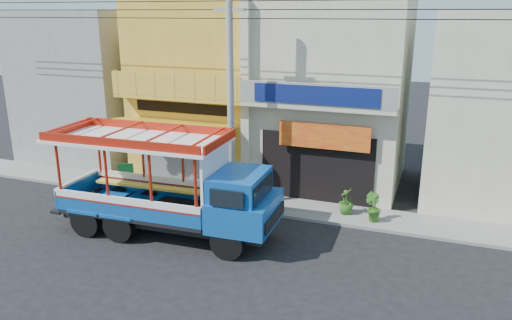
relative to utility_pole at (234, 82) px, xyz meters
The scene contains 12 objects.
ground 6.08m from the utility_pole, 75.53° to the right, with size 90.00×90.00×0.00m, color black.
sidewalk 5.09m from the utility_pole, 39.41° to the left, with size 30.00×2.00×0.12m, color slate.
shophouse_left 5.70m from the utility_pole, 124.03° to the left, with size 6.00×7.50×8.24m.
shophouse_right 5.54m from the utility_pole, 58.56° to the left, with size 6.00×6.75×8.24m.
party_pilaster 1.87m from the utility_pole, 95.46° to the left, with size 0.35×0.30×8.00m, color #BAB399.
filler_building_left 11.25m from the utility_pole, 155.15° to the left, with size 6.00×6.00×7.60m, color gray.
filler_building_right 10.98m from the utility_pole, 25.50° to the left, with size 6.00×6.00×7.60m, color #BAB399.
utility_pole is the anchor object (origin of this frame).
songthaew_truck 4.52m from the utility_pole, 103.29° to the right, with size 8.00×2.90×3.69m.
green_sign 7.05m from the utility_pole, behind, with size 0.65×0.50×1.03m.
potted_plant_b 6.90m from the utility_pole, ahead, with size 0.59×0.48×1.07m, color #2E621C.
potted_plant_c 6.18m from the utility_pole, ahead, with size 0.58×0.58×1.03m, color #2E621C.
Camera 1 is at (6.41, -13.79, 7.53)m, focal length 35.00 mm.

